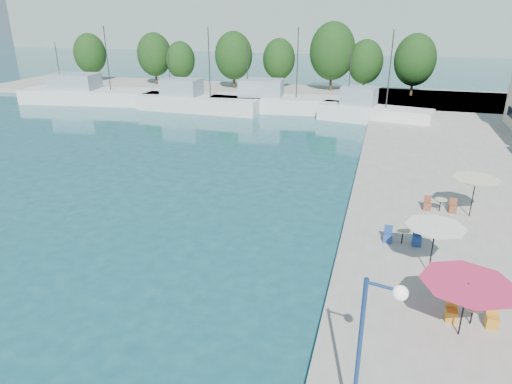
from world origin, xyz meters
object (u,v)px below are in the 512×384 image
(umbrella_white, at_px, (435,231))
(umbrella_cream, at_px, (475,183))
(umbrella_pink, at_px, (467,290))
(trawler_01, at_px, (94,95))
(trawler_02, at_px, (196,102))
(street_lamp, at_px, (374,335))
(trawler_03, at_px, (278,102))
(trawler_04, at_px, (371,113))

(umbrella_white, distance_m, umbrella_cream, 7.58)
(umbrella_pink, distance_m, umbrella_white, 4.15)
(trawler_01, xyz_separation_m, trawler_02, (15.33, -1.18, 0.00))
(trawler_01, bearing_deg, street_lamp, -56.53)
(trawler_01, height_order, street_lamp, trawler_01)
(umbrella_cream, bearing_deg, trawler_03, 122.03)
(trawler_02, relative_size, umbrella_pink, 4.73)
(trawler_04, xyz_separation_m, umbrella_pink, (4.77, -36.63, 1.42))
(trawler_02, distance_m, trawler_04, 21.08)
(trawler_02, xyz_separation_m, umbrella_pink, (25.84, -37.26, 1.43))
(trawler_01, distance_m, trawler_04, 36.44)
(trawler_02, distance_m, trawler_03, 10.13)
(trawler_04, relative_size, umbrella_white, 4.88)
(street_lamp, bearing_deg, trawler_01, 143.24)
(umbrella_pink, distance_m, street_lamp, 6.40)
(umbrella_cream, bearing_deg, street_lamp, -106.66)
(umbrella_white, bearing_deg, trawler_03, 113.12)
(trawler_04, height_order, street_lamp, trawler_04)
(trawler_03, height_order, umbrella_white, trawler_03)
(umbrella_cream, bearing_deg, umbrella_pink, -99.54)
(umbrella_white, xyz_separation_m, street_lamp, (-2.30, -9.45, 1.41))
(trawler_01, relative_size, trawler_02, 1.32)
(trawler_03, xyz_separation_m, umbrella_white, (15.26, -35.73, 1.61))
(trawler_02, height_order, trawler_03, same)
(umbrella_white, bearing_deg, street_lamp, -103.69)
(trawler_01, relative_size, umbrella_pink, 6.23)
(street_lamp, bearing_deg, trawler_02, 130.34)
(trawler_03, bearing_deg, trawler_04, -21.19)
(trawler_02, relative_size, umbrella_white, 6.02)
(umbrella_white, bearing_deg, trawler_02, 127.06)
(trawler_01, distance_m, umbrella_pink, 56.34)
(trawler_04, distance_m, street_lamp, 42.15)
(trawler_04, bearing_deg, trawler_03, 176.59)
(umbrella_pink, bearing_deg, trawler_04, 97.42)
(trawler_02, height_order, umbrella_white, trawler_02)
(trawler_04, bearing_deg, umbrella_pink, -70.26)
(trawler_02, height_order, umbrella_cream, trawler_02)
(trawler_04, xyz_separation_m, umbrella_white, (4.00, -32.56, 1.60))
(trawler_04, xyz_separation_m, umbrella_cream, (6.65, -25.45, 1.56))
(trawler_03, height_order, trawler_04, same)
(trawler_04, distance_m, umbrella_cream, 26.35)
(trawler_01, height_order, umbrella_white, trawler_01)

